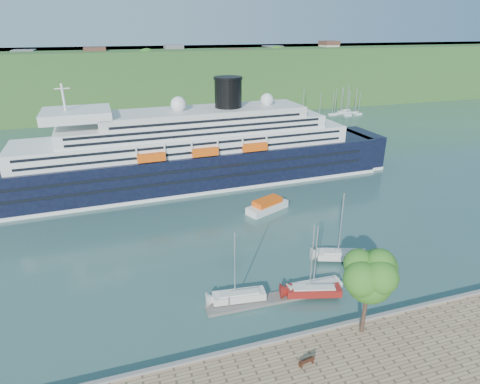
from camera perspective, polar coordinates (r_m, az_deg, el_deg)
name	(u,v)px	position (r m, az deg, el deg)	size (l,w,h in m)	color
ground	(297,342)	(47.83, 8.15, -20.33)	(400.00, 400.00, 0.00)	#2E5251
far_hillside	(150,79)	(178.02, -12.72, 15.42)	(400.00, 50.00, 24.00)	#274E1F
quay_coping	(299,335)	(46.93, 8.34, -19.46)	(220.00, 0.50, 0.30)	slate
cruise_ship	(180,134)	(85.77, -8.50, 8.12)	(101.46, 14.77, 22.78)	black
park_bench	(306,361)	(43.81, 9.41, -22.57)	(1.68, 0.69, 1.08)	#401E12
promenade_tree	(368,290)	(45.69, 17.68, -13.10)	(6.71, 6.71, 11.11)	#245A17
floating_pontoon	(272,299)	(53.05, 4.57, -14.89)	(17.04, 2.08, 0.38)	gray
sailboat_white_near	(239,270)	(49.89, -0.16, -11.08)	(7.36, 2.05, 9.51)	silver
sailboat_red	(316,264)	(51.51, 10.72, -10.07)	(7.67, 2.13, 9.91)	maroon
sailboat_white_far	(344,230)	(59.85, 14.62, -5.25)	(8.07, 2.24, 10.42)	silver
tender_launch	(267,205)	(75.75, 3.90, -1.83)	(8.67, 2.97, 2.40)	#EC520D
sailboat_extra	(319,262)	(52.73, 11.14, -9.70)	(7.15, 1.99, 9.24)	silver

